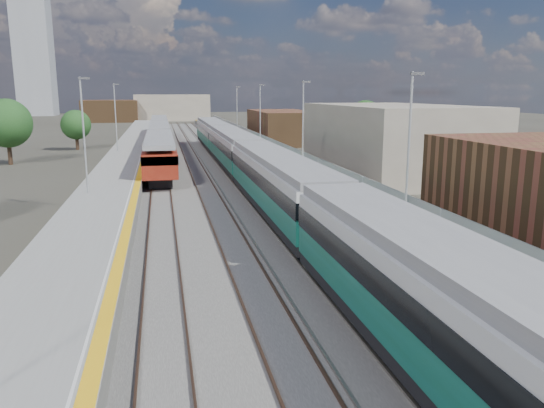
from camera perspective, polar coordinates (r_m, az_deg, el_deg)
name	(u,v)px	position (r m, az deg, el deg)	size (l,w,h in m)	color
ground	(217,170)	(52.95, -5.92, 3.66)	(320.00, 320.00, 0.00)	#47443A
ballast_bed	(193,167)	(55.24, -8.52, 3.96)	(10.50, 155.00, 0.06)	#565451
tracks	(197,164)	(56.92, -8.02, 4.29)	(8.96, 160.00, 0.17)	#4C3323
platform_right	(265,160)	(56.09, -0.81, 4.73)	(4.70, 155.00, 8.52)	slate
platform_left	(124,164)	(55.21, -15.61, 4.16)	(4.30, 155.00, 8.52)	slate
buildings	(106,80)	(141.36, -17.42, 12.66)	(72.00, 185.50, 40.00)	brown
green_train	(251,161)	(41.63, -2.28, 4.64)	(2.93, 81.63, 3.23)	black
red_train	(160,137)	(68.91, -12.00, 7.11)	(2.79, 56.61, 3.52)	black
tree_b	(7,123)	(62.75, -26.63, 7.76)	(5.12, 5.12, 6.94)	#382619
tree_c	(76,125)	(75.79, -20.34, 7.99)	(3.91, 3.91, 5.30)	#382619
tree_d	(365,118)	(76.19, 9.99, 9.14)	(4.80, 4.80, 6.51)	#382619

